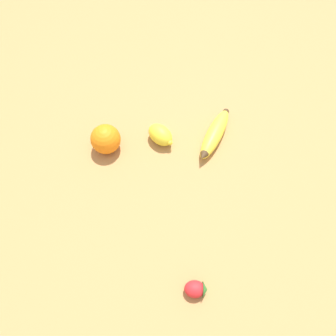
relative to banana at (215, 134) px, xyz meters
name	(u,v)px	position (x,y,z in m)	size (l,w,h in m)	color
ground_plane	(171,176)	(-0.15, 0.05, -0.02)	(3.00, 3.00, 0.00)	#A87A47
banana	(215,134)	(0.00, 0.00, 0.00)	(0.19, 0.04, 0.04)	yellow
orange	(106,139)	(-0.15, 0.24, 0.02)	(0.08, 0.08, 0.08)	orange
strawberry	(197,289)	(-0.38, -0.11, 0.00)	(0.05, 0.06, 0.04)	red
lemon	(160,135)	(-0.07, 0.13, 0.00)	(0.07, 0.09, 0.05)	yellow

